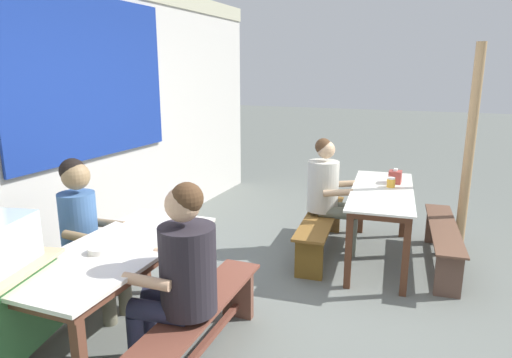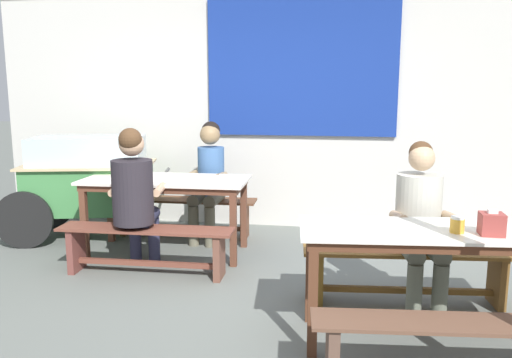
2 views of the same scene
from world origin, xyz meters
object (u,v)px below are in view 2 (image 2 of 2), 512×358
Objects in this scene: person_left_back_turned at (134,192)px; tissue_box at (492,224)px; bench_near_back at (407,267)px; food_cart at (87,177)px; condiment_jar at (457,225)px; person_right_near_table at (420,217)px; dining_table_near at (432,242)px; person_center_facing at (209,174)px; dining_table_far at (166,186)px; bench_far_front at (146,244)px; soup_bowl at (156,175)px; bench_far_back at (184,211)px; bench_near_front at (458,349)px.

person_left_back_turned is 8.20× the size of tissue_box.
person_left_back_turned is (-2.32, 0.31, 0.45)m from bench_near_back.
food_cart is 18.15× the size of condiment_jar.
food_cart is at bearing 150.50° from condiment_jar.
person_right_near_table is at bearing -8.60° from person_left_back_turned.
person_center_facing reaches higher than dining_table_near.
dining_table_far is 2.48m from person_right_near_table.
bench_far_front is 0.85m from soup_bowl.
bench_far_back is 3.47m from tissue_box.
person_right_near_table is (2.31, -1.55, 0.42)m from bench_far_back.
soup_bowl is at bearing 159.40° from dining_table_far.
bench_far_back is 1.24m from bench_far_front.
dining_table_far is 0.95× the size of dining_table_near.
food_cart is 3.60m from person_right_near_table.
person_left_back_turned is at bearing -99.16° from dining_table_far.
bench_far_front is at bearing -43.86° from food_cart.
bench_far_front is at bearing -103.13° from person_center_facing.
bench_far_front is 2.77m from bench_near_front.
bench_near_back is (2.25, -1.49, 0.01)m from bench_far_back.
dining_table_far is at bearing 147.29° from condiment_jar.
person_left_back_turned reaches higher than bench_far_back.
tissue_box is at bearing -15.11° from dining_table_near.
soup_bowl is (-0.03, 0.61, 0.04)m from person_left_back_turned.
tissue_box is (2.60, -0.96, 0.55)m from bench_far_front.
person_center_facing is 8.07× the size of tissue_box.
bench_far_front is 2.82m from tissue_box.
person_right_near_table is at bearing -21.78° from food_cart.
bench_near_front is 4.25m from food_cart.
food_cart is at bearing 136.14° from bench_far_front.
food_cart is at bearing 134.55° from person_left_back_turned.
dining_table_near is 1.07× the size of bench_near_back.
dining_table_near is 0.37m from tissue_box.
person_center_facing is at bearing -11.50° from bench_far_back.
person_center_facing reaches higher than condiment_jar.
dining_table_far is 1.25× the size of person_left_back_turned.
soup_bowl is at bearing 158.67° from bench_near_back.
person_center_facing reaches higher than bench_far_front.
person_right_near_table is 8.93× the size of soup_bowl.
person_right_near_table is at bearing -21.93° from soup_bowl.
person_left_back_turned is (-2.39, 0.36, 0.04)m from person_right_near_table.
bench_far_back is at bearing 86.46° from person_left_back_turned.
dining_table_near is 12.27× the size of soup_bowl.
condiment_jar is at bearing -21.49° from person_left_back_turned.
person_right_near_table reaches higher than bench_far_back.
person_center_facing is 9.15× the size of soup_bowl.
soup_bowl is at bearing 149.37° from tissue_box.
person_right_near_table reaches higher than bench_near_front.
person_center_facing reaches higher than tissue_box.
soup_bowl reaches higher than bench_near_front.
food_cart reaches higher than bench_far_back.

